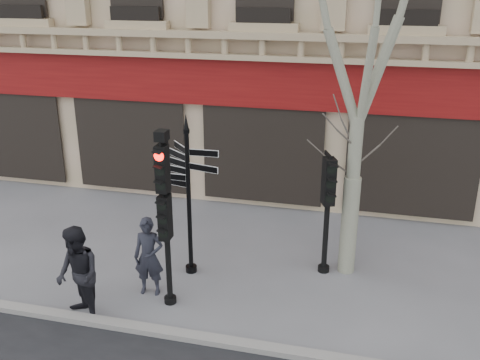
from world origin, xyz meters
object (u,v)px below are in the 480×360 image
at_px(fingerpost, 188,169).
at_px(traffic_signal_secondary, 328,194).
at_px(traffic_signal_main, 165,199).
at_px(pedestrian_b, 78,275).
at_px(pedestrian_a, 149,257).

bearing_deg(fingerpost, traffic_signal_secondary, 37.12).
height_order(traffic_signal_main, traffic_signal_secondary, traffic_signal_main).
relative_size(traffic_signal_main, pedestrian_b, 1.88).
xyz_separation_m(traffic_signal_main, pedestrian_b, (-1.45, -0.94, -1.33)).
bearing_deg(pedestrian_b, pedestrian_a, 91.42).
height_order(fingerpost, traffic_signal_secondary, fingerpost).
relative_size(fingerpost, traffic_signal_secondary, 1.35).
xyz_separation_m(pedestrian_a, pedestrian_b, (-0.92, -1.19, 0.11)).
bearing_deg(pedestrian_a, fingerpost, 54.99).
distance_m(traffic_signal_main, pedestrian_b, 2.18).
relative_size(traffic_signal_secondary, pedestrian_b, 1.40).
height_order(pedestrian_a, pedestrian_b, pedestrian_b).
distance_m(traffic_signal_main, traffic_signal_secondary, 3.57).
height_order(traffic_signal_secondary, pedestrian_b, traffic_signal_secondary).
relative_size(fingerpost, traffic_signal_main, 1.00).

